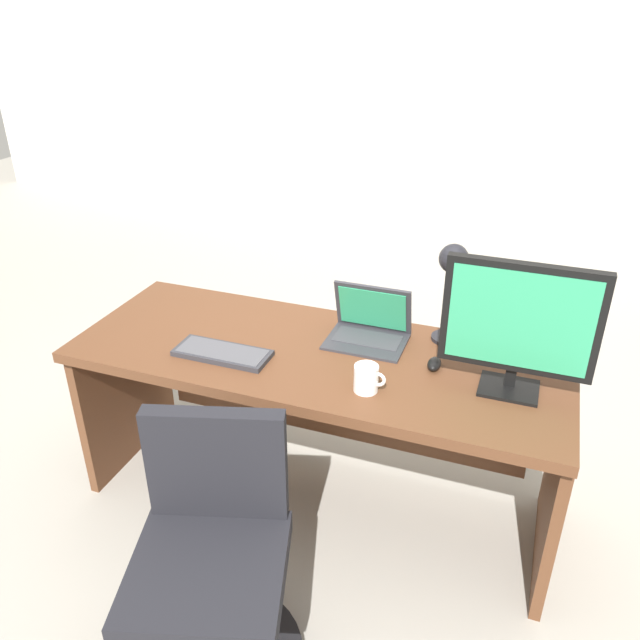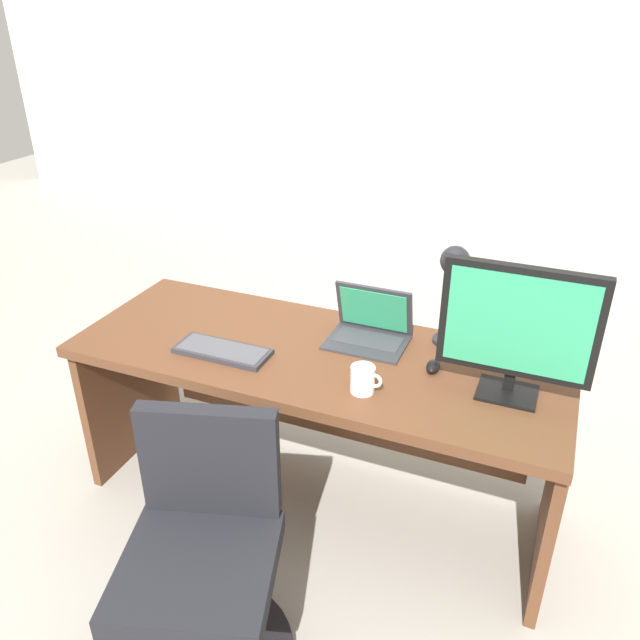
{
  "view_description": "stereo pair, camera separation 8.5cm",
  "coord_description": "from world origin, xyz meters",
  "views": [
    {
      "loc": [
        0.73,
        -1.94,
        1.95
      ],
      "look_at": [
        0.0,
        0.04,
        0.85
      ],
      "focal_mm": 35.39,
      "sensor_mm": 36.0,
      "label": 1
    },
    {
      "loc": [
        0.81,
        -1.91,
        1.95
      ],
      "look_at": [
        0.0,
        0.04,
        0.85
      ],
      "focal_mm": 35.39,
      "sensor_mm": 36.0,
      "label": 2
    }
  ],
  "objects": [
    {
      "name": "ground",
      "position": [
        0.0,
        1.5,
        0.0
      ],
      "size": [
        12.0,
        12.0,
        0.0
      ],
      "primitive_type": "plane",
      "color": "gray"
    },
    {
      "name": "mouse",
      "position": [
        0.44,
        0.04,
        0.75
      ],
      "size": [
        0.05,
        0.09,
        0.04
      ],
      "color": "black",
      "rests_on": "desk"
    },
    {
      "name": "laptop",
      "position": [
        0.16,
        0.18,
        0.79
      ],
      "size": [
        0.31,
        0.23,
        0.22
      ],
      "color": "#2D2D33",
      "rests_on": "desk"
    },
    {
      "name": "back_wall",
      "position": [
        0.0,
        3.61,
        1.4
      ],
      "size": [
        10.0,
        0.1,
        2.8
      ],
      "primitive_type": "cube",
      "color": "silver",
      "rests_on": "ground"
    },
    {
      "name": "monitor",
      "position": [
        0.71,
        -0.01,
        0.99
      ],
      "size": [
        0.5,
        0.16,
        0.47
      ],
      "color": "black",
      "rests_on": "desk"
    },
    {
      "name": "keyboard",
      "position": [
        -0.33,
        -0.15,
        0.74
      ],
      "size": [
        0.37,
        0.15,
        0.02
      ],
      "color": "#2D2D33",
      "rests_on": "desk"
    },
    {
      "name": "coffee_mug",
      "position": [
        0.25,
        -0.19,
        0.78
      ],
      "size": [
        0.11,
        0.08,
        0.1
      ],
      "color": "white",
      "rests_on": "desk"
    },
    {
      "name": "desk",
      "position": [
        0.0,
        0.05,
        0.54
      ],
      "size": [
        1.89,
        0.71,
        0.73
      ],
      "color": "#56331E",
      "rests_on": "ground"
    },
    {
      "name": "desk_lamp",
      "position": [
        0.45,
        0.24,
        1.03
      ],
      "size": [
        0.12,
        0.14,
        0.41
      ],
      "color": "black",
      "rests_on": "desk"
    },
    {
      "name": "office_chair",
      "position": [
        -0.05,
        -0.78,
        0.35
      ],
      "size": [
        0.57,
        0.59,
        0.85
      ],
      "color": "black",
      "rests_on": "ground"
    }
  ]
}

